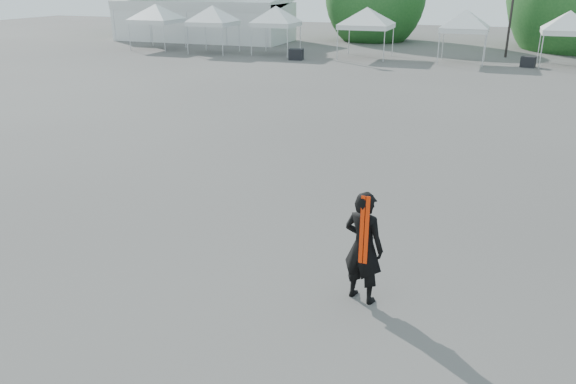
% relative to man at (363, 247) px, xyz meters
% --- Properties ---
extents(ground, '(120.00, 120.00, 0.00)m').
position_rel_man_xyz_m(ground, '(-0.84, 2.25, -0.97)').
color(ground, '#474442').
rests_on(ground, ground).
extents(marquee, '(15.00, 6.25, 4.23)m').
position_rel_man_xyz_m(marquee, '(-22.84, 37.25, 1.00)').
color(marquee, silver).
rests_on(marquee, ground).
extents(tent_a, '(4.58, 4.58, 3.88)m').
position_rel_man_xyz_m(tent_a, '(-23.12, 30.24, 2.08)').
color(tent_a, silver).
rests_on(tent_a, ground).
extents(tent_b, '(4.23, 4.23, 3.88)m').
position_rel_man_xyz_m(tent_b, '(-17.93, 29.49, 2.08)').
color(tent_b, silver).
rests_on(tent_b, ground).
extents(tent_c, '(4.12, 4.12, 3.88)m').
position_rel_man_xyz_m(tent_c, '(-13.37, 30.31, 2.08)').
color(tent_c, silver).
rests_on(tent_c, ground).
extents(tent_d, '(4.74, 4.74, 3.88)m').
position_rel_man_xyz_m(tent_d, '(-6.95, 30.75, 2.08)').
color(tent_d, silver).
rests_on(tent_d, ground).
extents(tent_e, '(4.13, 4.13, 3.88)m').
position_rel_man_xyz_m(tent_e, '(-0.53, 30.28, 2.08)').
color(tent_e, silver).
rests_on(tent_e, ground).
extents(tent_f, '(4.15, 4.15, 3.88)m').
position_rel_man_xyz_m(tent_f, '(5.45, 30.78, 2.08)').
color(tent_f, silver).
rests_on(tent_f, ground).
extents(man, '(0.82, 0.66, 1.94)m').
position_rel_man_xyz_m(man, '(0.00, 0.00, 0.00)').
color(man, black).
rests_on(man, ground).
extents(crate_west, '(1.02, 0.85, 0.72)m').
position_rel_man_xyz_m(crate_west, '(-11.03, 28.01, -0.61)').
color(crate_west, black).
rests_on(crate_west, ground).
extents(crate_mid, '(0.95, 0.80, 0.65)m').
position_rel_man_xyz_m(crate_mid, '(3.46, 29.78, -0.65)').
color(crate_mid, black).
rests_on(crate_mid, ground).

